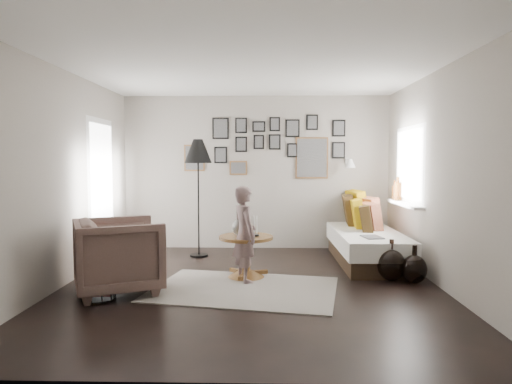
{
  "coord_description": "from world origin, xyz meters",
  "views": [
    {
      "loc": [
        0.2,
        -5.39,
        1.51
      ],
      "look_at": [
        0.05,
        0.5,
        1.1
      ],
      "focal_mm": 32.0,
      "sensor_mm": 36.0,
      "label": 1
    }
  ],
  "objects_px": {
    "demijohn_small": "(414,269)",
    "child": "(245,234)",
    "pedestal_table": "(246,258)",
    "demijohn_large": "(391,265)",
    "vase": "(240,224)",
    "daybed": "(365,240)",
    "floor_lamp": "(198,156)",
    "magazine_basket": "(98,279)",
    "armchair": "(119,255)"
  },
  "relations": [
    {
      "from": "demijohn_small",
      "to": "child",
      "type": "bearing_deg",
      "value": 179.44
    },
    {
      "from": "pedestal_table",
      "to": "child",
      "type": "distance_m",
      "value": 0.4
    },
    {
      "from": "pedestal_table",
      "to": "demijohn_small",
      "type": "bearing_deg",
      "value": -6.2
    },
    {
      "from": "child",
      "to": "demijohn_large",
      "type": "bearing_deg",
      "value": -112.14
    },
    {
      "from": "vase",
      "to": "demijohn_large",
      "type": "xyz_separation_m",
      "value": [
        1.91,
        -0.13,
        -0.49
      ]
    },
    {
      "from": "demijohn_large",
      "to": "demijohn_small",
      "type": "relative_size",
      "value": 1.1
    },
    {
      "from": "vase",
      "to": "daybed",
      "type": "bearing_deg",
      "value": 28.1
    },
    {
      "from": "daybed",
      "to": "floor_lamp",
      "type": "xyz_separation_m",
      "value": [
        -2.54,
        0.3,
        1.25
      ]
    },
    {
      "from": "magazine_basket",
      "to": "armchair",
      "type": "bearing_deg",
      "value": 58.94
    },
    {
      "from": "pedestal_table",
      "to": "daybed",
      "type": "relative_size",
      "value": 0.32
    },
    {
      "from": "pedestal_table",
      "to": "armchair",
      "type": "relative_size",
      "value": 0.74
    },
    {
      "from": "armchair",
      "to": "demijohn_large",
      "type": "relative_size",
      "value": 1.79
    },
    {
      "from": "magazine_basket",
      "to": "demijohn_large",
      "type": "xyz_separation_m",
      "value": [
        3.4,
        0.83,
        -0.01
      ]
    },
    {
      "from": "vase",
      "to": "child",
      "type": "distance_m",
      "value": 0.26
    },
    {
      "from": "pedestal_table",
      "to": "demijohn_small",
      "type": "xyz_separation_m",
      "value": [
        2.08,
        -0.23,
        -0.07
      ]
    },
    {
      "from": "floor_lamp",
      "to": "child",
      "type": "height_order",
      "value": "floor_lamp"
    },
    {
      "from": "vase",
      "to": "child",
      "type": "height_order",
      "value": "child"
    },
    {
      "from": "armchair",
      "to": "child",
      "type": "bearing_deg",
      "value": -96.45
    },
    {
      "from": "vase",
      "to": "child",
      "type": "relative_size",
      "value": 0.41
    },
    {
      "from": "floor_lamp",
      "to": "demijohn_small",
      "type": "distance_m",
      "value": 3.55
    },
    {
      "from": "armchair",
      "to": "floor_lamp",
      "type": "relative_size",
      "value": 0.51
    },
    {
      "from": "armchair",
      "to": "floor_lamp",
      "type": "height_order",
      "value": "floor_lamp"
    },
    {
      "from": "daybed",
      "to": "armchair",
      "type": "height_order",
      "value": "daybed"
    },
    {
      "from": "demijohn_large",
      "to": "pedestal_table",
      "type": "bearing_deg",
      "value": 176.69
    },
    {
      "from": "pedestal_table",
      "to": "demijohn_small",
      "type": "height_order",
      "value": "pedestal_table"
    },
    {
      "from": "vase",
      "to": "demijohn_large",
      "type": "height_order",
      "value": "vase"
    },
    {
      "from": "vase",
      "to": "demijohn_small",
      "type": "relative_size",
      "value": 1.04
    },
    {
      "from": "vase",
      "to": "armchair",
      "type": "bearing_deg",
      "value": -152.28
    },
    {
      "from": "floor_lamp",
      "to": "child",
      "type": "relative_size",
      "value": 1.53
    },
    {
      "from": "floor_lamp",
      "to": "child",
      "type": "xyz_separation_m",
      "value": [
        0.8,
        -1.5,
        -0.98
      ]
    },
    {
      "from": "armchair",
      "to": "child",
      "type": "height_order",
      "value": "child"
    },
    {
      "from": "daybed",
      "to": "demijohn_large",
      "type": "bearing_deg",
      "value": -85.85
    },
    {
      "from": "demijohn_large",
      "to": "floor_lamp",
      "type": "bearing_deg",
      "value": 152.04
    },
    {
      "from": "pedestal_table",
      "to": "demijohn_large",
      "type": "relative_size",
      "value": 1.32
    },
    {
      "from": "demijohn_large",
      "to": "magazine_basket",
      "type": "bearing_deg",
      "value": -166.34
    },
    {
      "from": "vase",
      "to": "child",
      "type": "bearing_deg",
      "value": -71.92
    },
    {
      "from": "vase",
      "to": "floor_lamp",
      "type": "bearing_deg",
      "value": 119.69
    },
    {
      "from": "pedestal_table",
      "to": "vase",
      "type": "height_order",
      "value": "vase"
    },
    {
      "from": "armchair",
      "to": "pedestal_table",
      "type": "bearing_deg",
      "value": -89.45
    },
    {
      "from": "armchair",
      "to": "magazine_basket",
      "type": "bearing_deg",
      "value": 123.76
    },
    {
      "from": "vase",
      "to": "floor_lamp",
      "type": "height_order",
      "value": "floor_lamp"
    },
    {
      "from": "floor_lamp",
      "to": "magazine_basket",
      "type": "bearing_deg",
      "value": -108.98
    },
    {
      "from": "magazine_basket",
      "to": "floor_lamp",
      "type": "bearing_deg",
      "value": 71.02
    },
    {
      "from": "vase",
      "to": "magazine_basket",
      "type": "xyz_separation_m",
      "value": [
        -1.49,
        -0.95,
        -0.48
      ]
    },
    {
      "from": "demijohn_large",
      "to": "demijohn_small",
      "type": "distance_m",
      "value": 0.28
    },
    {
      "from": "pedestal_table",
      "to": "demijohn_large",
      "type": "distance_m",
      "value": 1.83
    },
    {
      "from": "daybed",
      "to": "pedestal_table",
      "type": "bearing_deg",
      "value": -150.83
    },
    {
      "from": "pedestal_table",
      "to": "armchair",
      "type": "distance_m",
      "value": 1.59
    },
    {
      "from": "armchair",
      "to": "child",
      "type": "xyz_separation_m",
      "value": [
        1.41,
        0.48,
        0.17
      ]
    },
    {
      "from": "floor_lamp",
      "to": "child",
      "type": "bearing_deg",
      "value": -61.92
    }
  ]
}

